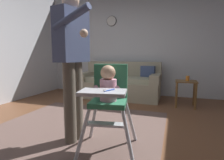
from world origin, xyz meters
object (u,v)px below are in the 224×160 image
Objects in this scene: couch at (121,84)px; wall_clock at (112,21)px; adult_standing at (73,59)px; high_chair at (109,92)px; sippy_cup at (188,78)px; side_table at (186,88)px.

wall_clock is at bearing -140.22° from couch.
wall_clock is at bearing 112.39° from adult_standing.
wall_clock is (-0.53, 2.87, 0.95)m from adult_standing.
adult_standing is at bearing 3.08° from couch.
adult_standing is (-0.47, 0.10, 0.33)m from high_chair.
sippy_cup is at bearing 146.99° from high_chair.
high_chair is 9.24× the size of sippy_cup.
side_table is at bearing -24.95° from wall_clock.
couch is 7.03× the size of wall_clock.
high_chair is 3.38m from wall_clock.
adult_standing reaches higher than couch.
couch is at bearing 165.17° from side_table.
wall_clock is (-1.85, 0.86, 1.54)m from side_table.
sippy_cup is at bearing 0.00° from side_table.
wall_clock is at bearing -171.74° from high_chair.
adult_standing reaches higher than sippy_cup.
adult_standing is 2.48m from side_table.
couch is 3.65× the size of side_table.
side_table is 5.20× the size of sippy_cup.
high_chair reaches higher than sippy_cup.
wall_clock reaches higher than high_chair.
side_table is (1.33, 2.01, -0.59)m from adult_standing.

